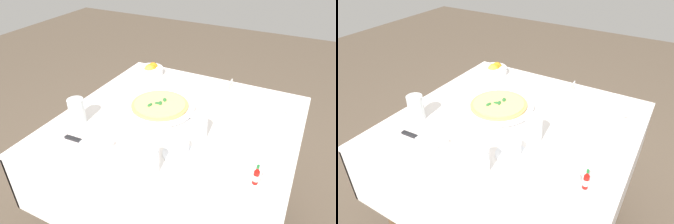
% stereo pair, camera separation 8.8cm
% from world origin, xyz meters
% --- Properties ---
extents(dining_table, '(1.05, 1.05, 0.74)m').
position_xyz_m(dining_table, '(0.00, 0.00, 0.60)').
color(dining_table, white).
rests_on(dining_table, ground_plane).
extents(pizza_plate, '(0.34, 0.34, 0.02)m').
position_xyz_m(pizza_plate, '(-0.12, 0.07, 0.75)').
color(pizza_plate, white).
rests_on(pizza_plate, dining_table).
extents(pizza, '(0.28, 0.28, 0.02)m').
position_xyz_m(pizza, '(-0.12, 0.07, 0.76)').
color(pizza, '#DBAD60').
rests_on(pizza, pizza_plate).
extents(coffee_cup_far_left, '(0.13, 0.13, 0.06)m').
position_xyz_m(coffee_cup_far_left, '(0.39, 0.24, 0.76)').
color(coffee_cup_far_left, white).
rests_on(coffee_cup_far_left, dining_table).
extents(coffee_cup_near_right, '(0.13, 0.13, 0.06)m').
position_xyz_m(coffee_cup_near_right, '(0.10, -0.19, 0.76)').
color(coffee_cup_near_right, white).
rests_on(coffee_cup_near_right, dining_table).
extents(water_glass_center_back, '(0.07, 0.07, 0.10)m').
position_xyz_m(water_glass_center_back, '(0.05, -0.33, 0.78)').
color(water_glass_center_back, white).
rests_on(water_glass_center_back, dining_table).
extents(water_glass_far_right, '(0.07, 0.07, 0.11)m').
position_xyz_m(water_glass_far_right, '(0.13, -0.06, 0.79)').
color(water_glass_far_right, white).
rests_on(water_glass_far_right, dining_table).
extents(water_glass_back_corner, '(0.07, 0.07, 0.12)m').
position_xyz_m(water_glass_back_corner, '(-0.40, -0.20, 0.79)').
color(water_glass_back_corner, white).
rests_on(water_glass_back_corner, dining_table).
extents(napkin_folded, '(0.22, 0.14, 0.02)m').
position_xyz_m(napkin_folded, '(-0.26, -0.33, 0.75)').
color(napkin_folded, silver).
rests_on(napkin_folded, dining_table).
extents(dinner_knife, '(0.20, 0.03, 0.01)m').
position_xyz_m(dinner_knife, '(-0.26, -0.33, 0.76)').
color(dinner_knife, silver).
rests_on(dinner_knife, napkin_folded).
extents(citrus_bowl, '(0.15, 0.15, 0.07)m').
position_xyz_m(citrus_bowl, '(-0.36, 0.40, 0.76)').
color(citrus_bowl, white).
rests_on(citrus_bowl, dining_table).
extents(hot_sauce_bottle, '(0.02, 0.02, 0.08)m').
position_xyz_m(hot_sauce_bottle, '(0.41, -0.22, 0.77)').
color(hot_sauce_bottle, '#B7140F').
rests_on(hot_sauce_bottle, dining_table).
extents(salt_shaker, '(0.03, 0.03, 0.06)m').
position_xyz_m(salt_shaker, '(0.44, -0.21, 0.76)').
color(salt_shaker, white).
rests_on(salt_shaker, dining_table).
extents(pepper_shaker, '(0.03, 0.03, 0.06)m').
position_xyz_m(pepper_shaker, '(0.38, -0.23, 0.76)').
color(pepper_shaker, white).
rests_on(pepper_shaker, dining_table).
extents(menu_card, '(0.00, 0.09, 0.06)m').
position_xyz_m(menu_card, '(0.12, 0.39, 0.77)').
color(menu_card, white).
rests_on(menu_card, dining_table).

